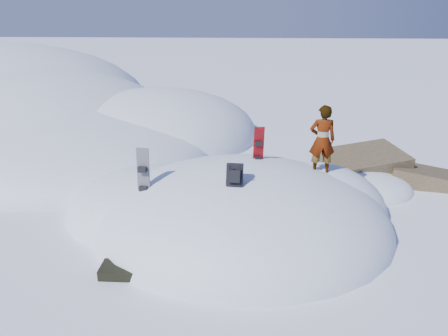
# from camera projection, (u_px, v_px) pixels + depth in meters

# --- Properties ---
(ground) EXTENTS (120.00, 120.00, 0.00)m
(ground) POSITION_uv_depth(u_px,v_px,m) (242.00, 226.00, 10.37)
(ground) COLOR white
(ground) RESTS_ON ground
(snow_mound) EXTENTS (8.00, 6.00, 3.00)m
(snow_mound) POSITION_uv_depth(u_px,v_px,m) (235.00, 221.00, 10.61)
(snow_mound) COLOR white
(snow_mound) RESTS_ON ground
(snow_ridge) EXTENTS (21.50, 18.50, 6.40)m
(snow_ridge) POSITION_uv_depth(u_px,v_px,m) (19.00, 118.00, 20.10)
(snow_ridge) COLOR white
(snow_ridge) RESTS_ON ground
(rock_outcrop) EXTENTS (4.68, 4.41, 1.68)m
(rock_outcrop) POSITION_uv_depth(u_px,v_px,m) (368.00, 181.00, 12.99)
(rock_outcrop) COLOR brown
(rock_outcrop) RESTS_ON ground
(snowboard_red) EXTENTS (0.28, 0.23, 1.34)m
(snowboard_red) POSITION_uv_depth(u_px,v_px,m) (258.00, 153.00, 10.51)
(snowboard_red) COLOR red
(snowboard_red) RESTS_ON snow_mound
(snowboard_dark) EXTENTS (0.30, 0.22, 1.51)m
(snowboard_dark) POSITION_uv_depth(u_px,v_px,m) (144.00, 181.00, 9.54)
(snowboard_dark) COLOR black
(snowboard_dark) RESTS_ON snow_mound
(backpack) EXTENTS (0.36, 0.43, 0.56)m
(backpack) POSITION_uv_depth(u_px,v_px,m) (235.00, 175.00, 9.03)
(backpack) COLOR black
(backpack) RESTS_ON snow_mound
(gear_pile) EXTENTS (0.94, 0.70, 0.26)m
(gear_pile) POSITION_uv_depth(u_px,v_px,m) (123.00, 268.00, 8.50)
(gear_pile) COLOR black
(gear_pile) RESTS_ON ground
(person) EXTENTS (0.61, 0.41, 1.66)m
(person) POSITION_uv_depth(u_px,v_px,m) (322.00, 140.00, 10.09)
(person) COLOR slate
(person) RESTS_ON snow_mound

